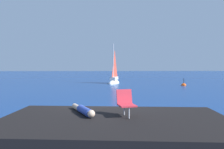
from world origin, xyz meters
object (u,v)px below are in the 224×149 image
marker_buoy (184,86)px  sailboat_near (114,81)px  beach_chair (126,102)px  person_sunbather (84,110)px

marker_buoy → sailboat_near: bearing=158.8°
marker_buoy → beach_chair: bearing=-115.7°
person_sunbather → beach_chair: beach_chair is taller
sailboat_near → marker_buoy: bearing=91.7°
marker_buoy → person_sunbather: bearing=-119.6°
beach_chair → marker_buoy: beach_chair is taller
beach_chair → marker_buoy: (8.49, 17.62, -1.18)m
sailboat_near → beach_chair: size_ratio=6.92×
sailboat_near → beach_chair: sailboat_near is taller
sailboat_near → beach_chair: (-0.71, -20.63, 0.89)m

